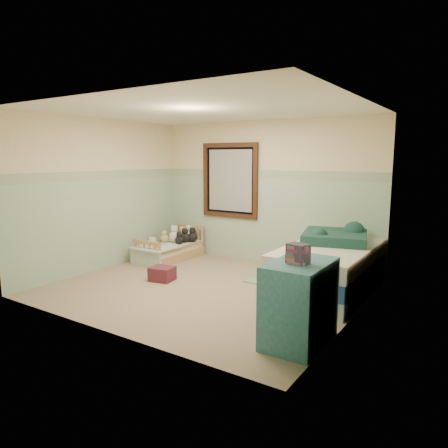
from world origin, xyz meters
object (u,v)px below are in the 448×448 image
Objects in this scene: floor_book at (255,281)px; dresser at (299,303)px; plush_floor_cream at (153,250)px; twin_bed_frame at (330,284)px; plush_floor_tan at (155,259)px; toddler_bed_frame at (170,255)px; red_pillow at (162,274)px.

dresser is at bearing -47.84° from floor_book.
plush_floor_cream is 0.13× the size of twin_bed_frame.
twin_bed_frame is 1.12m from floor_book.
plush_floor_cream is 0.62m from plush_floor_tan.
toddler_bed_frame is 4.92× the size of plush_floor_cream.
dresser is (3.38, -1.95, 0.34)m from toddler_bed_frame.
dresser is (0.28, -1.75, 0.31)m from twin_bed_frame.
plush_floor_cream is at bearing 138.15° from red_pillow.
plush_floor_cream is at bearing -173.81° from toddler_bed_frame.
twin_bed_frame is at bearing 98.98° from dresser.
dresser is at bearing -81.02° from twin_bed_frame.
dresser is at bearing -30.05° from toddler_bed_frame.
plush_floor_cream is (-0.40, -0.04, 0.05)m from toddler_bed_frame.
twin_bed_frame is at bearing 20.97° from red_pillow.
plush_floor_cream is 0.76× the size of red_pillow.
red_pillow is 1.18× the size of floor_book.
red_pillow is at bearing -41.85° from plush_floor_cream.
toddler_bed_frame is at bearing 6.19° from plush_floor_cream.
toddler_bed_frame is 0.47m from plush_floor_tan.
plush_floor_cream is 4.24m from dresser.
floor_book is at bearing -8.14° from plush_floor_cream.
dresser is (3.78, -1.91, 0.29)m from plush_floor_cream.
floor_book is (2.01, -0.39, -0.07)m from toddler_bed_frame.
dresser is (3.32, -1.49, 0.31)m from plush_floor_tan.
red_pillow is at bearing -159.03° from twin_bed_frame.
floor_book is (2.40, -0.34, -0.12)m from plush_floor_cream.
twin_bed_frame is (3.10, -0.21, 0.03)m from toddler_bed_frame.
plush_floor_cream is 3.50m from twin_bed_frame.
red_pillow is (0.78, -1.10, 0.02)m from toddler_bed_frame.
plush_floor_tan is (0.06, -0.47, 0.03)m from toddler_bed_frame.
plush_floor_tan is 1.95m from floor_book.
plush_floor_tan is 0.96m from red_pillow.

